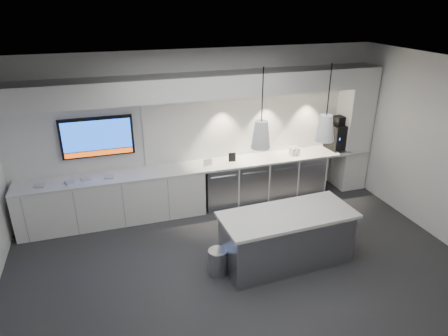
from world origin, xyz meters
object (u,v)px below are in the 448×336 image
object	(u,v)px
coffee_machine	(338,135)
wall_tv	(97,137)
island	(286,238)
bin	(218,262)

from	to	relation	value
coffee_machine	wall_tv	bearing A→B (deg)	172.14
wall_tv	island	size ratio (longest dim) A/B	0.60
island	coffee_machine	xyz separation A→B (m)	(2.15, 2.13, 0.75)
bin	coffee_machine	xyz separation A→B (m)	(3.24, 2.08, 0.98)
island	wall_tv	bearing A→B (deg)	134.79
island	bin	xyz separation A→B (m)	(-1.08, 0.04, -0.23)
bin	coffee_machine	distance (m)	3.97
wall_tv	coffee_machine	distance (m)	4.77
wall_tv	island	distance (m)	3.69
wall_tv	island	xyz separation A→B (m)	(2.60, -2.37, -1.12)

